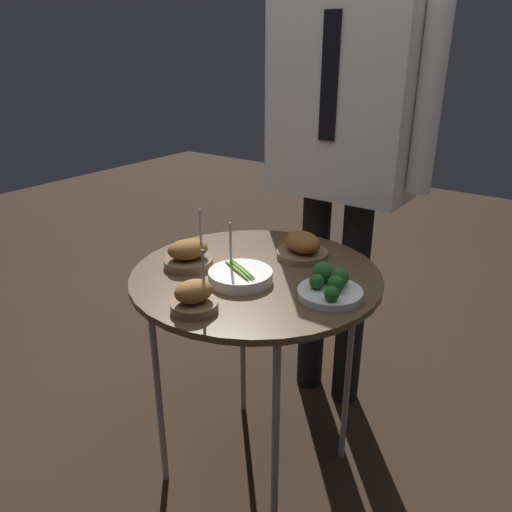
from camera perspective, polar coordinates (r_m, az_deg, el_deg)
The scene contains 8 objects.
ground_plane at distance 1.83m, azimuth -0.00°, elevation -22.93°, with size 8.00×8.00×0.00m, color black.
serving_cart at distance 1.43m, azimuth -0.00°, elevation -3.67°, with size 0.71×0.71×0.72m.
bowl_asparagus_front_center at distance 1.35m, azimuth -1.84°, elevation -2.25°, with size 0.17×0.17×0.15m.
bowl_roast_mid_left at distance 1.45m, azimuth -7.75°, elevation 0.09°, with size 0.14×0.15×0.17m.
bowl_roast_near_rim at distance 1.21m, azimuth -7.09°, elevation -4.76°, with size 0.12×0.12×0.15m.
bowl_broccoli_center at distance 1.28m, azimuth 8.42°, elevation -3.48°, with size 0.17×0.17×0.08m.
bowl_roast_mid_right at distance 1.50m, azimuth 5.31°, elevation 1.05°, with size 0.16×0.16×0.08m.
waiter_figure at distance 1.75m, azimuth 9.96°, elevation 14.49°, with size 0.62×0.23×1.69m.
Camera 1 is at (0.75, -1.04, 1.31)m, focal length 35.00 mm.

